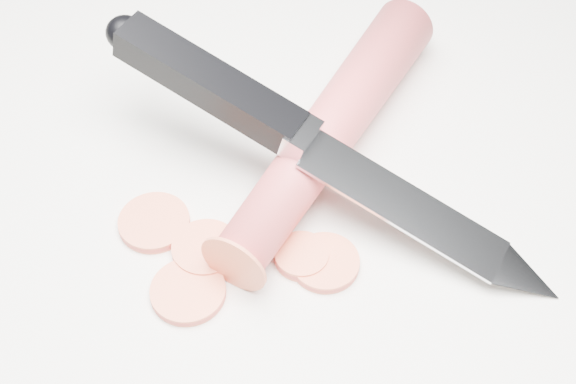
# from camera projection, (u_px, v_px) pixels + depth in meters

# --- Properties ---
(ground) EXTENTS (2.40, 2.40, 0.00)m
(ground) POSITION_uv_depth(u_px,v_px,m) (279.00, 203.00, 0.47)
(ground) COLOR white
(ground) RESTS_ON ground
(carrot) EXTENTS (0.12, 0.22, 0.03)m
(carrot) POSITION_uv_depth(u_px,v_px,m) (331.00, 129.00, 0.48)
(carrot) COLOR #D13F44
(carrot) RESTS_ON ground
(carrot_slice_0) EXTENTS (0.04, 0.04, 0.01)m
(carrot_slice_0) POSITION_uv_depth(u_px,v_px,m) (206.00, 249.00, 0.45)
(carrot_slice_0) COLOR #EF6742
(carrot_slice_0) RESTS_ON ground
(carrot_slice_1) EXTENTS (0.04, 0.04, 0.01)m
(carrot_slice_1) POSITION_uv_depth(u_px,v_px,m) (188.00, 292.00, 0.43)
(carrot_slice_1) COLOR #EF6742
(carrot_slice_1) RESTS_ON ground
(carrot_slice_2) EXTENTS (0.04, 0.04, 0.01)m
(carrot_slice_2) POSITION_uv_depth(u_px,v_px,m) (325.00, 263.00, 0.44)
(carrot_slice_2) COLOR #EF6742
(carrot_slice_2) RESTS_ON ground
(carrot_slice_3) EXTENTS (0.03, 0.03, 0.01)m
(carrot_slice_3) POSITION_uv_depth(u_px,v_px,m) (302.00, 256.00, 0.44)
(carrot_slice_3) COLOR #EF6742
(carrot_slice_3) RESTS_ON ground
(carrot_slice_4) EXTENTS (0.04, 0.04, 0.01)m
(carrot_slice_4) POSITION_uv_depth(u_px,v_px,m) (154.00, 222.00, 0.46)
(carrot_slice_4) COLOR #EF6742
(carrot_slice_4) RESTS_ON ground
(kitchen_knife) EXTENTS (0.28, 0.14, 0.08)m
(kitchen_knife) POSITION_uv_depth(u_px,v_px,m) (327.00, 149.00, 0.44)
(kitchen_knife) COLOR silver
(kitchen_knife) RESTS_ON ground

